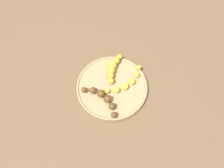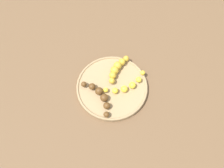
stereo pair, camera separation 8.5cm
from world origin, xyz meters
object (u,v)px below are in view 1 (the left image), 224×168
banana_overripe (103,98)px  banana_spotted (113,68)px  fruit_bowl (112,87)px  banana_yellow (127,82)px

banana_overripe → banana_spotted: 0.14m
fruit_bowl → banana_yellow: size_ratio=1.95×
banana_spotted → banana_yellow: bearing=146.8°
banana_spotted → fruit_bowl: bearing=103.8°
banana_overripe → banana_yellow: banana_overripe is taller
banana_overripe → banana_yellow: 0.12m
banana_overripe → banana_spotted: banana_spotted is taller
banana_yellow → banana_spotted: bearing=180.0°
fruit_bowl → banana_yellow: banana_yellow is taller
fruit_bowl → banana_yellow: bearing=-161.8°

